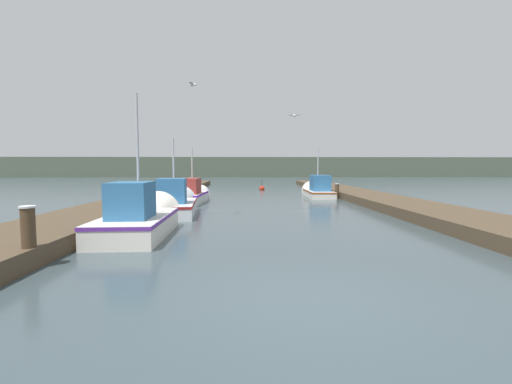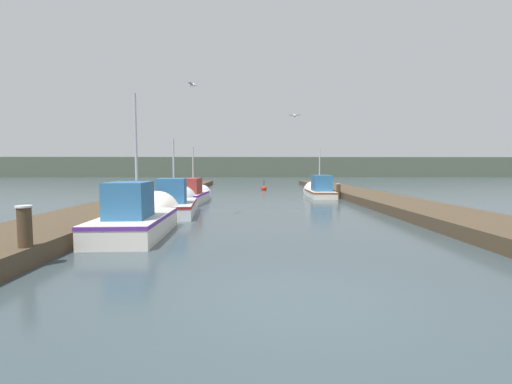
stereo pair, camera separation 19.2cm
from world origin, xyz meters
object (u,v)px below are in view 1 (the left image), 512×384
(fishing_boat_2, at_px, (193,194))
(mooring_piling_3, at_px, (176,189))
(seagull_1, at_px, (193,85))
(mooring_piling_2, at_px, (191,186))
(channel_buoy, at_px, (262,188))
(mooring_piling_0, at_px, (337,191))
(mooring_piling_1, at_px, (29,237))
(seagull_lead, at_px, (294,116))
(fishing_boat_1, at_px, (175,203))
(fishing_boat_3, at_px, (317,190))
(fishing_boat_0, at_px, (142,218))

(fishing_boat_2, relative_size, mooring_piling_3, 3.55)
(mooring_piling_3, relative_size, seagull_1, 2.38)
(mooring_piling_2, xyz_separation_m, channel_buoy, (5.62, 4.49, -0.49))
(channel_buoy, xyz_separation_m, seagull_1, (-3.47, -16.95, 5.07))
(mooring_piling_2, bearing_deg, channel_buoy, 38.66)
(mooring_piling_0, distance_m, mooring_piling_3, 10.40)
(mooring_piling_1, xyz_separation_m, seagull_1, (2.36, 6.53, 4.56))
(mooring_piling_2, distance_m, channel_buoy, 7.21)
(mooring_piling_0, bearing_deg, seagull_lead, -122.24)
(fishing_boat_1, xyz_separation_m, mooring_piling_1, (-1.21, -8.40, 0.22))
(fishing_boat_1, bearing_deg, seagull_lead, 4.04)
(fishing_boat_2, distance_m, fishing_boat_3, 8.98)
(mooring_piling_2, relative_size, channel_buoy, 1.28)
(mooring_piling_1, bearing_deg, fishing_boat_2, 84.11)
(fishing_boat_0, distance_m, seagull_lead, 8.79)
(mooring_piling_1, height_order, mooring_piling_2, mooring_piling_1)
(mooring_piling_1, relative_size, seagull_1, 2.30)
(mooring_piling_1, bearing_deg, seagull_1, 70.11)
(mooring_piling_0, relative_size, seagull_1, 1.76)
(fishing_boat_1, bearing_deg, mooring_piling_3, 95.32)
(mooring_piling_2, bearing_deg, mooring_piling_0, -21.00)
(mooring_piling_2, xyz_separation_m, seagull_lead, (6.47, -9.66, 3.84))
(mooring_piling_3, bearing_deg, channel_buoy, 54.92)
(mooring_piling_3, distance_m, channel_buoy, 10.27)
(fishing_boat_2, bearing_deg, seagull_1, -77.82)
(fishing_boat_3, distance_m, mooring_piling_1, 19.24)
(fishing_boat_1, xyz_separation_m, mooring_piling_2, (-1.00, 10.58, 0.20))
(fishing_boat_3, bearing_deg, seagull_lead, -108.69)
(fishing_boat_2, xyz_separation_m, mooring_piling_0, (9.00, 2.26, 0.02))
(mooring_piling_2, bearing_deg, fishing_boat_1, -84.60)
(seagull_1, bearing_deg, fishing_boat_0, -8.96)
(mooring_piling_1, bearing_deg, fishing_boat_0, 73.60)
(channel_buoy, bearing_deg, fishing_boat_3, -61.99)
(mooring_piling_1, xyz_separation_m, mooring_piling_2, (0.21, 18.98, -0.01))
(fishing_boat_1, bearing_deg, fishing_boat_3, 40.29)
(channel_buoy, height_order, seagull_lead, seagull_lead)
(fishing_boat_3, relative_size, seagull_1, 8.98)
(fishing_boat_2, distance_m, mooring_piling_1, 12.91)
(fishing_boat_2, height_order, channel_buoy, fishing_boat_2)
(fishing_boat_2, bearing_deg, mooring_piling_1, -93.03)
(fishing_boat_3, xyz_separation_m, seagull_1, (-7.02, -10.28, 4.75))
(fishing_boat_0, bearing_deg, mooring_piling_3, 94.40)
(fishing_boat_1, bearing_deg, mooring_piling_1, -103.76)
(mooring_piling_3, relative_size, channel_buoy, 1.36)
(mooring_piling_0, xyz_separation_m, mooring_piling_2, (-10.11, 3.88, 0.13))
(seagull_1, bearing_deg, fishing_boat_2, -155.09)
(fishing_boat_1, distance_m, fishing_boat_3, 11.72)
(fishing_boat_0, relative_size, mooring_piling_2, 3.85)
(seagull_1, bearing_deg, mooring_piling_2, -154.63)
(mooring_piling_0, bearing_deg, mooring_piling_3, -179.89)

